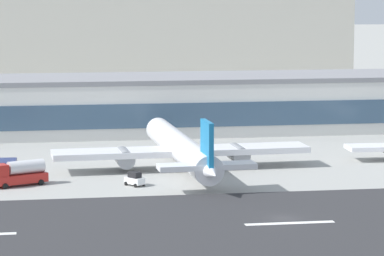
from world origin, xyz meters
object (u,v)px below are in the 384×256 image
airliner_blue_tail_gate_1 (183,150)px  service_baggage_tug_2 (135,179)px  terminal_building (152,104)px  service_fuel_truck_0 (20,173)px  distant_hotel_block (137,30)px

airliner_blue_tail_gate_1 → service_baggage_tug_2: 15.66m
terminal_building → service_fuel_truck_0: (-27.38, -55.23, -4.01)m
airliner_blue_tail_gate_1 → service_fuel_truck_0: size_ratio=5.90×
service_fuel_truck_0 → service_baggage_tug_2: size_ratio=2.50×
terminal_building → distant_hotel_block: (7.77, 106.65, 11.50)m
terminal_building → service_fuel_truck_0: 61.78m
airliner_blue_tail_gate_1 → service_fuel_truck_0: (-27.15, -9.50, -1.44)m
terminal_building → service_fuel_truck_0: terminal_building is taller
distant_hotel_block → airliner_blue_tail_gate_1: size_ratio=2.59×
airliner_blue_tail_gate_1 → service_baggage_tug_2: airliner_blue_tail_gate_1 is taller
terminal_building → airliner_blue_tail_gate_1: (-0.23, -45.73, -2.58)m
terminal_building → airliner_blue_tail_gate_1: bearing=-90.3°
terminal_building → airliner_blue_tail_gate_1: 45.80m
terminal_building → service_baggage_tug_2: terminal_building is taller
terminal_building → service_baggage_tug_2: 59.01m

